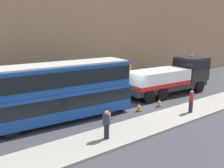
{
  "coord_description": "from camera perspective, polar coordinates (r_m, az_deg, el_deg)",
  "views": [
    {
      "loc": [
        -13.4,
        -15.49,
        6.63
      ],
      "look_at": [
        -1.44,
        0.28,
        2.0
      ],
      "focal_mm": 40.86,
      "sensor_mm": 36.0,
      "label": 1
    }
  ],
  "objects": [
    {
      "name": "near_kerb",
      "position": [
        18.71,
        12.0,
        -7.65
      ],
      "size": [
        60.0,
        2.8,
        0.15
      ],
      "primitive_type": "cube",
      "color": "gray",
      "rests_on": "ground_plane"
    },
    {
      "name": "traffic_cone_near_truck",
      "position": [
        21.45,
        10.54,
        -4.12
      ],
      "size": [
        0.36,
        0.36,
        0.72
      ],
      "color": "orange",
      "rests_on": "ground_plane"
    },
    {
      "name": "pedestrian_onlooker",
      "position": [
        14.86,
        -1.23,
        -9.17
      ],
      "size": [
        0.46,
        0.47,
        1.71
      ],
      "rotation": [
        0.0,
        0.0,
        0.71
      ],
      "color": "#232333",
      "rests_on": "near_kerb"
    },
    {
      "name": "recovery_tow_truck",
      "position": [
        25.28,
        13.19,
        1.7
      ],
      "size": [
        10.22,
        3.26,
        3.67
      ],
      "rotation": [
        0.0,
        0.0,
        -0.07
      ],
      "color": "#2D2D2D",
      "rests_on": "ground_plane"
    },
    {
      "name": "pedestrian_bystander",
      "position": [
        20.07,
        17.29,
        -3.79
      ],
      "size": [
        0.47,
        0.41,
        1.71
      ],
      "rotation": [
        0.0,
        0.0,
        2.04
      ],
      "color": "#232333",
      "rests_on": "near_kerb"
    },
    {
      "name": "traffic_cone_midway",
      "position": [
        20.09,
        6.05,
        -5.16
      ],
      "size": [
        0.36,
        0.36,
        0.72
      ],
      "color": "orange",
      "rests_on": "ground_plane"
    },
    {
      "name": "building_facade",
      "position": [
        26.11,
        -6.5,
        16.24
      ],
      "size": [
        60.0,
        1.5,
        16.0
      ],
      "color": "#9E7A5B",
      "rests_on": "ground_plane"
    },
    {
      "name": "double_decker_bus",
      "position": [
        17.85,
        -12.5,
        -1.42
      ],
      "size": [
        11.16,
        3.31,
        4.06
      ],
      "rotation": [
        0.0,
        0.0,
        -0.07
      ],
      "color": "#19479E",
      "rests_on": "ground_plane"
    },
    {
      "name": "traffic_cone_near_bus",
      "position": [
        18.41,
        -0.62,
        -6.81
      ],
      "size": [
        0.36,
        0.36,
        0.72
      ],
      "color": "orange",
      "rests_on": "ground_plane"
    },
    {
      "name": "ground_plane",
      "position": [
        21.53,
        3.52,
        -4.8
      ],
      "size": [
        120.0,
        120.0,
        0.0
      ],
      "primitive_type": "plane",
      "color": "#38383D"
    }
  ]
}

